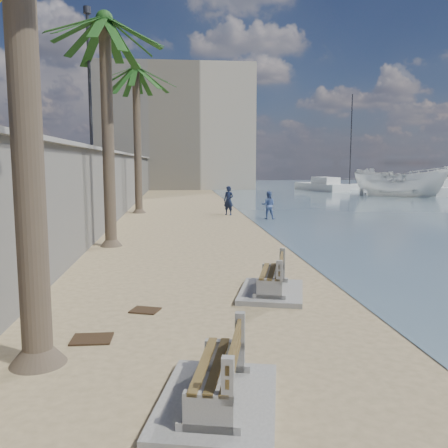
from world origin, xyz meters
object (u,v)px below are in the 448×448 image
palm_mid (104,22)px  person_a (229,198)px  yacht_near (429,190)px  palm_back (136,71)px  person_b (268,204)px  sailboat_west (349,186)px  bench_far (272,278)px  yacht_far (321,187)px  boat_cruiser (400,181)px  bench_near (218,376)px

palm_mid → person_a: size_ratio=4.57×
yacht_near → palm_back: bearing=127.3°
palm_back → person_b: (7.16, -3.89, -7.49)m
yacht_near → sailboat_west: sailboat_west is taller
bench_far → palm_mid: palm_mid is taller
palm_back → yacht_far: (17.97, 21.80, -7.96)m
yacht_near → sailboat_west: size_ratio=0.96×
bench_far → person_a: person_a is taller
boat_cruiser → yacht_near: 6.45m
palm_back → bench_far: bearing=-76.5°
person_a → sailboat_west: sailboat_west is taller
bench_near → yacht_near: yacht_near is taller
palm_back → sailboat_west: (21.81, 23.35, -7.95)m
boat_cruiser → palm_back: bearing=150.4°
bench_near → person_b: bearing=77.2°
person_a → boat_cruiser: size_ratio=0.54×
bench_near → yacht_near: bearing=58.1°
person_a → palm_back: bearing=-163.9°
person_a → yacht_far: (12.72, 23.47, -0.61)m
bench_near → person_b: size_ratio=1.41×
person_a → boat_cruiser: bearing=72.3°
yacht_near → yacht_far: size_ratio=1.34×
palm_mid → palm_back: size_ratio=0.94×
person_a → person_b: size_ratio=1.16×
person_a → sailboat_west: 30.00m
boat_cruiser → yacht_far: (-4.24, 9.88, -1.04)m
sailboat_west → palm_back: bearing=-133.0°
bench_far → yacht_far: yacht_far is taller
palm_back → yacht_far: size_ratio=1.22×
bench_near → yacht_far: bearing=71.3°
yacht_far → person_a: bearing=136.1°
palm_mid → sailboat_west: (21.92, 34.89, -7.39)m
palm_mid → sailboat_west: 41.87m
bench_near → person_a: size_ratio=1.22×
bench_far → person_b: size_ratio=1.42×
person_b → person_a: bearing=-35.3°
bench_far → sailboat_west: 45.23m
bench_far → yacht_far: (13.56, 40.20, -0.03)m
yacht_near → person_b: bearing=141.6°
palm_mid → yacht_far: bearing=61.5°
palm_back → person_b: 11.06m
boat_cruiser → yacht_far: size_ratio=0.47×
bench_near → boat_cruiser: size_ratio=0.65×
yacht_near → yacht_far: same height
person_a → yacht_far: size_ratio=0.25×
person_b → palm_mid: bearing=60.6°
palm_mid → yacht_near: bearing=45.2°
yacht_near → bench_far: bearing=153.3°
palm_mid → boat_cruiser: (22.33, 23.47, -6.37)m
bench_near → bench_far: bench_near is taller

